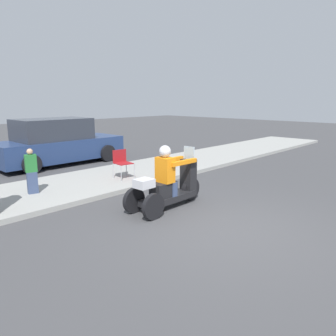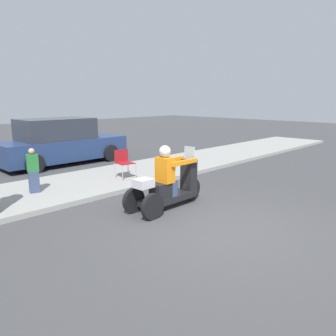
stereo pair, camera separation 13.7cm
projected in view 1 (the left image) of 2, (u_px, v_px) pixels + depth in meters
name	position (u px, v px, depth m)	size (l,w,h in m)	color
ground_plane	(225.00, 229.00, 6.16)	(60.00, 60.00, 0.00)	#424244
sidewalk_strip	(88.00, 183.00, 9.24)	(28.00, 2.80, 0.12)	#9E9E99
motorcycle_trike	(168.00, 185.00, 7.24)	(2.08, 0.69, 1.42)	black
spectator_end_of_line	(31.00, 172.00, 7.93)	(0.29, 0.22, 1.11)	#38476B
folding_chair_curbside	(122.00, 161.00, 9.48)	(0.52, 0.52, 0.82)	#A5A8AD
parked_car_lot_right	(58.00, 143.00, 12.07)	(4.62, 1.98, 1.69)	navy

